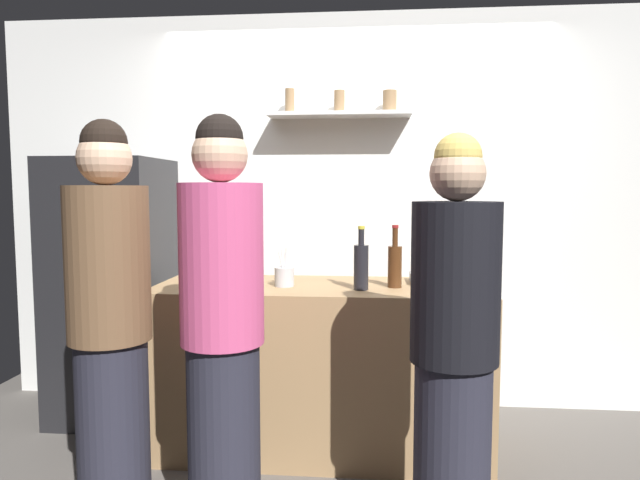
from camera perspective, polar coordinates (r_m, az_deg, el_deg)
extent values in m
cube|color=white|center=(3.81, 3.51, 2.86)|extent=(4.80, 0.10, 2.60)
cube|color=silver|center=(3.68, 1.97, 12.56)|extent=(0.91, 0.22, 0.02)
cylinder|color=olive|center=(3.73, -3.07, 13.86)|extent=(0.06, 0.06, 0.16)
cylinder|color=olive|center=(3.70, 1.97, 13.82)|extent=(0.07, 0.07, 0.14)
cylinder|color=olive|center=(3.69, 7.06, 13.75)|extent=(0.09, 0.09, 0.13)
cube|color=black|center=(3.83, -20.23, -4.65)|extent=(0.66, 0.65, 1.64)
cylinder|color=#99999E|center=(3.43, -19.98, -4.34)|extent=(0.02, 0.02, 0.45)
cube|color=#9E7A51|center=(3.23, 0.00, -12.69)|extent=(1.81, 0.69, 0.92)
cube|color=gray|center=(3.25, 12.16, -3.87)|extent=(0.34, 0.24, 0.05)
cylinder|color=#B2B2B7|center=(3.08, -3.63, -3.74)|extent=(0.11, 0.11, 0.10)
cylinder|color=silver|center=(3.07, -3.71, -2.58)|extent=(0.03, 0.03, 0.17)
cylinder|color=silver|center=(3.04, -3.85, -2.71)|extent=(0.04, 0.01, 0.16)
cylinder|color=silver|center=(3.07, -3.44, -2.48)|extent=(0.01, 0.01, 0.18)
cylinder|color=silver|center=(3.08, -3.45, -2.58)|extent=(0.01, 0.01, 0.16)
cylinder|color=silver|center=(3.07, -3.52, -2.71)|extent=(0.01, 0.03, 0.15)
cylinder|color=black|center=(2.96, 4.18, -2.79)|extent=(0.08, 0.08, 0.24)
cylinder|color=black|center=(2.94, 4.20, 0.29)|extent=(0.03, 0.03, 0.08)
cylinder|color=gold|center=(2.94, 4.20, 1.27)|extent=(0.04, 0.04, 0.02)
cylinder|color=#472814|center=(3.06, 7.58, -2.71)|extent=(0.08, 0.08, 0.22)
cylinder|color=#472814|center=(3.04, 7.61, 0.29)|extent=(0.03, 0.03, 0.10)
cylinder|color=maroon|center=(3.03, 7.62, 1.36)|extent=(0.03, 0.03, 0.02)
cylinder|color=#B2BFB2|center=(2.98, -11.64, -2.80)|extent=(0.07, 0.07, 0.24)
cylinder|color=#B2BFB2|center=(2.97, -11.69, 0.42)|extent=(0.03, 0.03, 0.10)
cylinder|color=#333333|center=(2.96, -11.71, 1.51)|extent=(0.03, 0.03, 0.02)
cylinder|color=#19471E|center=(2.96, 16.10, -3.32)|extent=(0.08, 0.08, 0.20)
cylinder|color=#19471E|center=(2.95, 16.17, -0.70)|extent=(0.03, 0.03, 0.07)
cylinder|color=black|center=(2.94, 16.19, 0.15)|extent=(0.04, 0.04, 0.02)
cylinder|color=silver|center=(3.01, -7.66, -3.38)|extent=(0.09, 0.09, 0.17)
cylinder|color=silver|center=(3.00, -7.68, -1.53)|extent=(0.05, 0.05, 0.03)
cylinder|color=yellow|center=(2.99, -7.69, -1.10)|extent=(0.06, 0.06, 0.02)
cylinder|color=#262633|center=(2.44, 13.17, -20.66)|extent=(0.30, 0.30, 0.78)
cylinder|color=black|center=(2.23, 13.53, -4.18)|extent=(0.34, 0.34, 0.62)
sphere|color=#D8AD8C|center=(2.20, 13.75, 6.56)|extent=(0.21, 0.21, 0.21)
sphere|color=#D8B759|center=(2.20, 13.78, 8.21)|extent=(0.18, 0.18, 0.18)
cylinder|color=#262633|center=(2.51, -9.68, -19.28)|extent=(0.30, 0.30, 0.82)
cylinder|color=#D14C7F|center=(2.31, -9.94, -2.38)|extent=(0.34, 0.34, 0.65)
sphere|color=#D8AD8C|center=(2.30, -10.11, 8.48)|extent=(0.22, 0.22, 0.22)
sphere|color=black|center=(2.30, -10.13, 10.14)|extent=(0.19, 0.19, 0.19)
cylinder|color=#262633|center=(2.69, -20.16, -17.90)|extent=(0.30, 0.30, 0.82)
cylinder|color=brown|center=(2.50, -20.66, -2.25)|extent=(0.34, 0.34, 0.65)
sphere|color=#D8AD8C|center=(2.49, -20.97, 7.71)|extent=(0.22, 0.22, 0.22)
sphere|color=black|center=(2.49, -21.02, 9.23)|extent=(0.19, 0.19, 0.19)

